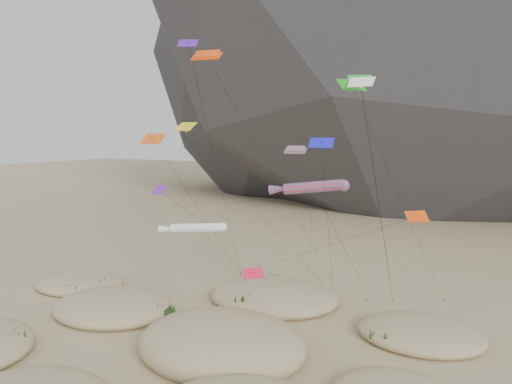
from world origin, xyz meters
TOP-DOWN VIEW (x-y plane):
  - ground at (0.00, 0.00)m, footprint 500.00×500.00m
  - dunes at (-2.65, 3.48)m, footprint 49.93×37.83m
  - dune_grass at (-0.45, 3.90)m, footprint 41.47×29.89m
  - kite_stakes at (3.06, 24.03)m, footprint 24.84×6.11m
  - rainbow_tube_kite at (5.52, 12.78)m, footprint 8.30×12.93m
  - white_tube_kite at (-3.64, 7.24)m, footprint 6.60×15.95m
  - orange_parafoil at (-4.41, 11.14)m, footprint 8.35×18.51m
  - multi_parafoil at (3.99, 13.06)m, footprint 4.13×14.54m
  - delta_kites at (2.14, 12.03)m, footprint 28.16×22.87m

SIDE VIEW (x-z plane):
  - ground at x=0.00m, z-range 0.00..0.00m
  - kite_stakes at x=3.06m, z-range 0.00..0.30m
  - dunes at x=-2.65m, z-range -1.53..2.97m
  - dune_grass at x=-0.45m, z-range 0.12..1.57m
  - white_tube_kite at x=-3.64m, z-range 4.48..14.77m
  - rainbow_tube_kite at x=5.52m, z-range 6.23..20.37m
  - multi_parafoil at x=3.99m, z-range 7.90..25.01m
  - delta_kites at x=2.14m, z-range 4.42..31.45m
  - orange_parafoil at x=-4.41m, z-range 12.25..38.40m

